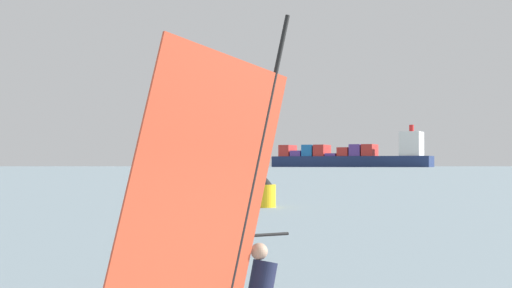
{
  "coord_description": "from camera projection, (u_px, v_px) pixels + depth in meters",
  "views": [
    {
      "loc": [
        2.54,
        -6.44,
        2.27
      ],
      "look_at": [
        -7.24,
        9.48,
        2.76
      ],
      "focal_mm": 54.6,
      "sensor_mm": 36.0,
      "label": 1
    }
  ],
  "objects": [
    {
      "name": "windsurfer",
      "position": [
        234.0,
        252.0,
        9.74
      ],
      "size": [
        1.96,
        3.67,
        4.35
      ],
      "rotation": [
        0.0,
        0.0,
        1.13
      ],
      "color": "red",
      "rests_on": "ground_plane"
    },
    {
      "name": "cargo_ship",
      "position": [
        353.0,
        156.0,
        689.94
      ],
      "size": [
        144.37,
        45.74,
        36.53
      ],
      "rotation": [
        0.0,
        0.0,
        3.29
      ],
      "color": "navy",
      "rests_on": "ground_plane"
    },
    {
      "name": "channel_buoy",
      "position": [
        264.0,
        193.0,
        41.2
      ],
      "size": [
        1.23,
        1.23,
        1.71
      ],
      "color": "yellow",
      "rests_on": "ground_plane"
    }
  ]
}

